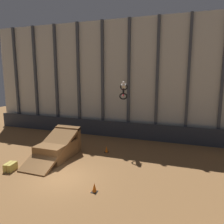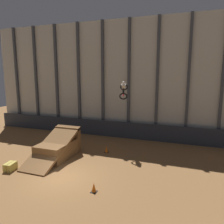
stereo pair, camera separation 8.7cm
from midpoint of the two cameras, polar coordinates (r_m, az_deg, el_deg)
The scene contains 8 objects.
ground_plane at distance 15.84m, azimuth -12.98°, elevation -16.49°, with size 60.00×60.00×0.00m, color olive.
arena_back_wall at distance 24.44m, azimuth 0.90°, elevation 8.51°, with size 32.00×0.40×12.73m.
lower_barrier at distance 24.45m, azimuth 0.26°, elevation -4.48°, with size 31.36×0.20×1.77m.
dirt_ramp at distance 19.40m, azimuth -13.82°, elevation -8.91°, with size 2.36×5.49×2.41m.
rider_bike_solo at distance 19.95m, azimuth 2.92°, elevation 5.87°, with size 1.13×1.87×1.70m.
traffic_cone_near_ramp at distance 13.83m, azimuth -4.82°, elevation -19.10°, with size 0.36×0.36×0.58m.
traffic_cone_arena_edge at distance 19.89m, azimuth -1.58°, elevation -9.74°, with size 0.36×0.36×0.58m.
hay_bale_trackside at distance 18.07m, azimuth -25.13°, elevation -12.82°, with size 0.73×0.98×0.57m.
Camera 1 is at (7.81, -11.86, 7.00)m, focal length 35.00 mm.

